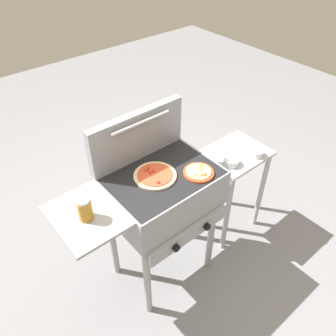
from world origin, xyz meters
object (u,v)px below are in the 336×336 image
Objects in this scene: pizza_pepperoni at (155,175)px; prep_table at (232,175)px; grill at (160,194)px; sauce_jar at (85,209)px; topping_bowl_far at (231,162)px; topping_bowl_near at (257,153)px; pizza_cheese at (199,172)px.

prep_table is at bearing -0.74° from pizza_pepperoni.
sauce_jar is at bearing -178.02° from grill.
sauce_jar is 1.18× the size of topping_bowl_far.
pizza_pepperoni is at bearing 172.52° from topping_bowl_far.
sauce_jar is at bearing 175.74° from topping_bowl_near.
grill is 7.68× the size of sauce_jar.
topping_bowl_near is at bearing 1.94° from pizza_cheese.
grill is 10.15× the size of topping_bowl_near.
prep_table is at bearing 14.95° from pizza_cheese.
pizza_cheese is 1.85× the size of topping_bowl_near.
sauce_jar reaches higher than topping_bowl_far.
pizza_cheese reaches higher than topping_bowl_near.
pizza_pepperoni reaches higher than grill.
sauce_jar is (-0.47, -0.02, 0.21)m from grill.
pizza_pepperoni is at bearing 151.45° from grill.
grill is 3.97× the size of pizza_pepperoni.
pizza_cheese is at bearing -169.95° from topping_bowl_far.
pizza_pepperoni is at bearing 3.81° from sauce_jar.
grill is at bearing -28.55° from pizza_pepperoni.
sauce_jar is 0.17× the size of prep_table.
topping_bowl_near is at bearing -8.84° from pizza_pepperoni.
prep_table is at bearing 28.00° from topping_bowl_far.
pizza_pepperoni is 2.29× the size of topping_bowl_far.
prep_table is 0.27m from topping_bowl_far.
sauce_jar is at bearing -178.96° from prep_table.
topping_bowl_far is at bearing -7.48° from pizza_pepperoni.
prep_table is at bearing 125.62° from topping_bowl_near.
pizza_pepperoni reaches higher than topping_bowl_far.
pizza_cheese is at bearing -165.05° from prep_table.
grill reaches higher than topping_bowl_far.
sauce_jar is 1.25m from topping_bowl_near.
topping_bowl_near is at bearing -54.38° from prep_table.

